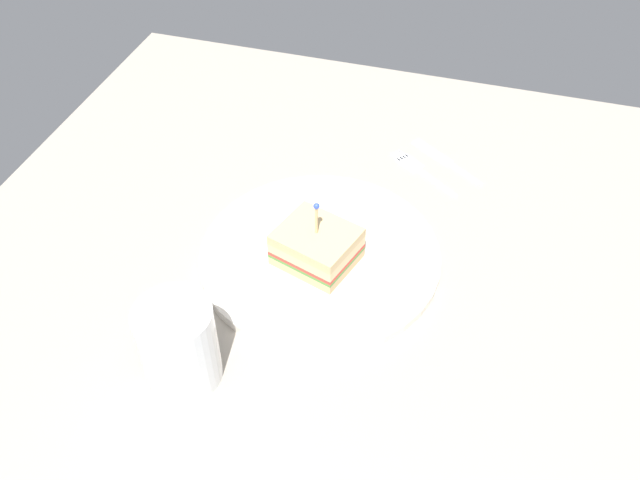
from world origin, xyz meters
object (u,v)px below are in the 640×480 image
at_px(sandwich_half_center, 316,246).
at_px(knife, 443,159).
at_px(plate, 320,255).
at_px(drink_glass, 179,348).
at_px(fork, 417,168).

bearing_deg(sandwich_half_center, knife, 155.94).
bearing_deg(knife, plate, -25.11).
height_order(drink_glass, fork, drink_glass).
bearing_deg(fork, drink_glass, -22.34).
bearing_deg(drink_glass, knife, 155.67).
height_order(plate, knife, plate).
bearing_deg(knife, fork, -44.47).
xyz_separation_m(sandwich_half_center, fork, (-0.22, 0.08, -0.03)).
bearing_deg(plate, drink_glass, -23.40).
bearing_deg(sandwich_half_center, drink_glass, -24.69).
height_order(fork, knife, same).
xyz_separation_m(sandwich_half_center, knife, (-0.25, 0.11, -0.03)).
distance_m(sandwich_half_center, knife, 0.28).
xyz_separation_m(plate, sandwich_half_center, (0.01, -0.00, 0.03)).
bearing_deg(fork, knife, 135.53).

